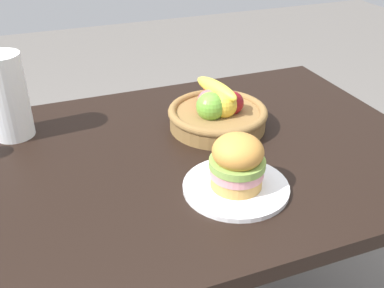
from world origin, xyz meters
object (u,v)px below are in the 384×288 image
at_px(plate, 236,187).
at_px(fruit_basket, 217,112).
at_px(sandwich, 237,162).
at_px(paper_towel_roll, 7,97).

xyz_separation_m(plate, fruit_basket, (0.09, 0.30, 0.04)).
bearing_deg(plate, sandwich, 116.57).
height_order(fruit_basket, paper_towel_roll, paper_towel_roll).
xyz_separation_m(plate, sandwich, (-0.00, 0.00, 0.07)).
bearing_deg(sandwich, paper_towel_roll, 135.44).
relative_size(plate, fruit_basket, 0.86).
bearing_deg(paper_towel_roll, fruit_basket, -16.05).
height_order(plate, sandwich, sandwich).
bearing_deg(paper_towel_roll, plate, -44.56).
distance_m(sandwich, fruit_basket, 0.32).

